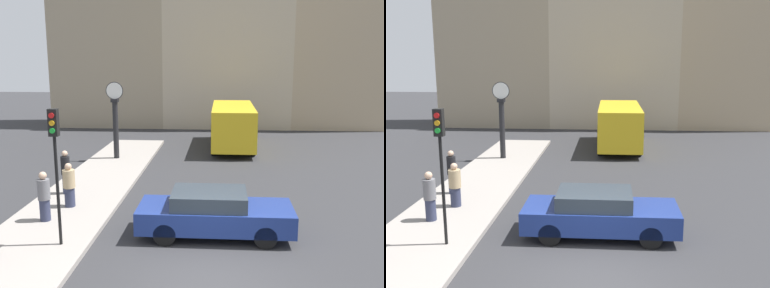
{
  "view_description": "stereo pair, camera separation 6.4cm",
  "coord_description": "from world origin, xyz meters",
  "views": [
    {
      "loc": [
        0.26,
        -9.99,
        5.46
      ],
      "look_at": [
        -0.99,
        7.6,
        1.94
      ],
      "focal_mm": 40.0,
      "sensor_mm": 36.0,
      "label": 1
    },
    {
      "loc": [
        0.33,
        -9.99,
        5.46
      ],
      "look_at": [
        -0.99,
        7.6,
        1.94
      ],
      "focal_mm": 40.0,
      "sensor_mm": 36.0,
      "label": 2
    }
  ],
  "objects": [
    {
      "name": "traffic_light_near",
      "position": [
        -4.38,
        1.34,
        2.98
      ],
      "size": [
        0.26,
        0.24,
        3.96
      ],
      "color": "black",
      "rests_on": "sidewalk_corner"
    },
    {
      "name": "building_row",
      "position": [
        0.53,
        25.65,
        7.9
      ],
      "size": [
        26.83,
        5.0,
        18.54
      ],
      "color": "gray",
      "rests_on": "ground_plane"
    },
    {
      "name": "pedestrian_black_jacket",
      "position": [
        -5.93,
        6.05,
        1.04
      ],
      "size": [
        0.35,
        0.35,
        1.75
      ],
      "color": "#2D334C",
      "rests_on": "sidewalk_corner"
    },
    {
      "name": "bus_distant",
      "position": [
        0.92,
        16.32,
        1.51
      ],
      "size": [
        2.51,
        7.22,
        2.63
      ],
      "color": "gold",
      "rests_on": "ground_plane"
    },
    {
      "name": "pedestrian_grey_jacket",
      "position": [
        -5.58,
        3.14,
        0.99
      ],
      "size": [
        0.41,
        0.41,
        1.68
      ],
      "color": "#2D334C",
      "rests_on": "sidewalk_corner"
    },
    {
      "name": "ground_plane",
      "position": [
        0.0,
        0.0,
        0.0
      ],
      "size": [
        120.0,
        120.0,
        0.0
      ],
      "primitive_type": "plane",
      "color": "#2D2D30"
    },
    {
      "name": "street_clock",
      "position": [
        -5.45,
        12.36,
        2.25
      ],
      "size": [
        0.93,
        0.37,
        4.11
      ],
      "color": "black",
      "rests_on": "sidewalk_corner"
    },
    {
      "name": "sidewalk_corner",
      "position": [
        -5.24,
        7.79,
        0.08
      ],
      "size": [
        3.33,
        19.57,
        0.16
      ],
      "primitive_type": "cube",
      "color": "gray",
      "rests_on": "ground_plane"
    },
    {
      "name": "pedestrian_tan_coat",
      "position": [
        -5.25,
        4.55,
        0.95
      ],
      "size": [
        0.43,
        0.43,
        1.62
      ],
      "color": "#2D334C",
      "rests_on": "sidewalk_corner"
    },
    {
      "name": "sedan_car",
      "position": [
        0.04,
        2.67,
        0.75
      ],
      "size": [
        4.79,
        1.88,
        1.45
      ],
      "color": "navy",
      "rests_on": "ground_plane"
    }
  ]
}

